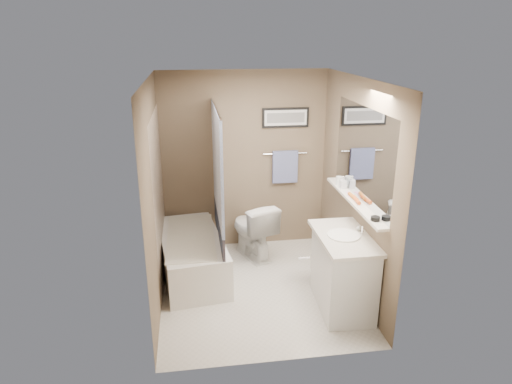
{
  "coord_description": "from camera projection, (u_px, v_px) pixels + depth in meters",
  "views": [
    {
      "loc": [
        -0.7,
        -4.6,
        2.84
      ],
      "look_at": [
        0.0,
        0.15,
        1.15
      ],
      "focal_mm": 32.0,
      "sensor_mm": 36.0,
      "label": 1
    }
  ],
  "objects": [
    {
      "name": "art_mat",
      "position": [
        286.0,
        118.0,
        5.95
      ],
      "size": [
        0.56,
        0.0,
        0.2
      ],
      "primitive_type": "cube",
      "color": "white",
      "rests_on": "art_frame"
    },
    {
      "name": "hair_brush_back",
      "position": [
        353.0,
        197.0,
        4.98
      ],
      "size": [
        0.05,
        0.22,
        0.04
      ],
      "primitive_type": "cylinder",
      "rotation": [
        1.57,
        0.0,
        0.06
      ],
      "color": "#C6641C",
      "rests_on": "shelf"
    },
    {
      "name": "hair_brush_front",
      "position": [
        356.0,
        200.0,
        4.89
      ],
      "size": [
        0.05,
        0.22,
        0.04
      ],
      "primitive_type": "cylinder",
      "rotation": [
        1.57,
        0.0,
        -0.06
      ],
      "color": "#E1591F",
      "rests_on": "shelf"
    },
    {
      "name": "wall_back",
      "position": [
        244.0,
        162.0,
        6.08
      ],
      "size": [
        2.2,
        0.04,
        2.4
      ],
      "primitive_type": "cube",
      "color": "brown",
      "rests_on": "ground"
    },
    {
      "name": "wall_left",
      "position": [
        156.0,
        197.0,
        4.78
      ],
      "size": [
        0.04,
        2.5,
        2.4
      ],
      "primitive_type": "cube",
      "color": "brown",
      "rests_on": "ground"
    },
    {
      "name": "faucet_knob",
      "position": [
        359.0,
        228.0,
        4.84
      ],
      "size": [
        0.05,
        0.05,
        0.05
      ],
      "primitive_type": "sphere",
      "color": "silver",
      "rests_on": "countertop"
    },
    {
      "name": "art_frame",
      "position": [
        286.0,
        118.0,
        5.97
      ],
      "size": [
        0.62,
        0.02,
        0.26
      ],
      "primitive_type": "cube",
      "color": "black",
      "rests_on": "wall_back"
    },
    {
      "name": "ground",
      "position": [
        258.0,
        289.0,
        5.33
      ],
      "size": [
        2.5,
        2.5,
        0.0
      ],
      "primitive_type": "plane",
      "color": "silver",
      "rests_on": "ground"
    },
    {
      "name": "mirror",
      "position": [
        362.0,
        154.0,
        4.8
      ],
      "size": [
        0.02,
        1.6,
        1.0
      ],
      "primitive_type": "cube",
      "color": "silver",
      "rests_on": "wall_right"
    },
    {
      "name": "door_handle",
      "position": [
        304.0,
        258.0,
        3.92
      ],
      "size": [
        0.1,
        0.02,
        0.02
      ],
      "primitive_type": "cylinder",
      "rotation": [
        0.0,
        1.57,
        0.0
      ],
      "color": "silver",
      "rests_on": "door"
    },
    {
      "name": "curtain_rod",
      "position": [
        216.0,
        107.0,
        5.06
      ],
      "size": [
        0.02,
        1.55,
        0.02
      ],
      "primitive_type": "cylinder",
      "rotation": [
        1.57,
        0.0,
        0.0
      ],
      "color": "silver",
      "rests_on": "wall_left"
    },
    {
      "name": "wall_right",
      "position": [
        354.0,
        188.0,
        5.08
      ],
      "size": [
        0.04,
        2.5,
        2.4
      ],
      "primitive_type": "cube",
      "color": "brown",
      "rests_on": "ground"
    },
    {
      "name": "glass_jar",
      "position": [
        339.0,
        181.0,
        5.43
      ],
      "size": [
        0.08,
        0.08,
        0.1
      ],
      "primitive_type": "cylinder",
      "color": "white",
      "rests_on": "shelf"
    },
    {
      "name": "door",
      "position": [
        343.0,
        258.0,
        3.91
      ],
      "size": [
        0.8,
        0.02,
        2.0
      ],
      "primitive_type": "cube",
      "color": "silver",
      "rests_on": "wall_front"
    },
    {
      "name": "curtain_lower",
      "position": [
        219.0,
        228.0,
        5.55
      ],
      "size": [
        0.03,
        1.45,
        0.36
      ],
      "primitive_type": "cube",
      "color": "#252E46",
      "rests_on": "curtain_rod"
    },
    {
      "name": "pink_comb",
      "position": [
        349.0,
        194.0,
        5.11
      ],
      "size": [
        0.05,
        0.16,
        0.01
      ],
      "primitive_type": "cube",
      "rotation": [
        0.0,
        0.0,
        -0.12
      ],
      "color": "#F998C4",
      "rests_on": "shelf"
    },
    {
      "name": "towel",
      "position": [
        285.0,
        167.0,
        6.15
      ],
      "size": [
        0.34,
        0.05,
        0.44
      ],
      "primitive_type": "cube",
      "color": "#8C98CB",
      "rests_on": "towel_bar"
    },
    {
      "name": "tub_rim",
      "position": [
        191.0,
        237.0,
        5.5
      ],
      "size": [
        0.56,
        1.36,
        0.02
      ],
      "primitive_type": "cube",
      "color": "beige",
      "rests_on": "bathtub"
    },
    {
      "name": "soap_bottle",
      "position": [
        343.0,
        182.0,
        5.29
      ],
      "size": [
        0.07,
        0.08,
        0.15
      ],
      "primitive_type": "imported",
      "rotation": [
        0.0,
        0.0,
        0.12
      ],
      "color": "#999999",
      "rests_on": "shelf"
    },
    {
      "name": "wall_front",
      "position": [
        280.0,
        241.0,
        3.78
      ],
      "size": [
        2.2,
        0.04,
        2.4
      ],
      "primitive_type": "cube",
      "color": "brown",
      "rests_on": "ground"
    },
    {
      "name": "countertop",
      "position": [
        345.0,
        238.0,
        4.74
      ],
      "size": [
        0.54,
        0.96,
        0.04
      ],
      "primitive_type": "cube",
      "color": "beige",
      "rests_on": "vanity"
    },
    {
      "name": "faucet_spout",
      "position": [
        363.0,
        230.0,
        4.74
      ],
      "size": [
        0.02,
        0.02,
        0.1
      ],
      "primitive_type": "cylinder",
      "color": "white",
      "rests_on": "countertop"
    },
    {
      "name": "sink_basin",
      "position": [
        344.0,
        235.0,
        4.72
      ],
      "size": [
        0.34,
        0.34,
        0.01
      ],
      "primitive_type": "cylinder",
      "color": "white",
      "rests_on": "countertop"
    },
    {
      "name": "art_image",
      "position": [
        286.0,
        118.0,
        5.95
      ],
      "size": [
        0.5,
        0.0,
        0.13
      ],
      "primitive_type": "cube",
      "color": "#595959",
      "rests_on": "art_mat"
    },
    {
      "name": "towel_bar",
      "position": [
        285.0,
        153.0,
        6.11
      ],
      "size": [
        0.6,
        0.02,
        0.02
      ],
      "primitive_type": "cylinder",
      "rotation": [
        0.0,
        1.57,
        0.0
      ],
      "color": "silver",
      "rests_on": "wall_back"
    },
    {
      "name": "vanity",
      "position": [
        343.0,
        273.0,
        4.88
      ],
      "size": [
        0.54,
        0.92,
        0.8
      ],
      "primitive_type": "cube",
      "rotation": [
        0.0,
        0.0,
        -0.05
      ],
      "color": "silver",
      "rests_on": "ground"
    },
    {
      "name": "ceiling",
      "position": [
        258.0,
        81.0,
        4.54
      ],
      "size": [
        2.2,
        2.5,
        0.04
      ],
      "primitive_type": "cube",
      "color": "white",
      "rests_on": "wall_back"
    },
    {
      "name": "candle_bowl_near",
      "position": [
        375.0,
        219.0,
        4.4
      ],
      "size": [
        0.09,
        0.09,
        0.04
      ],
      "primitive_type": "cylinder",
      "color": "black",
      "rests_on": "shelf"
    },
    {
      "name": "bathtub",
      "position": [
        192.0,
        256.0,
        5.58
      ],
      "size": [
        0.89,
        1.58,
        0.5
      ],
      "primitive_type": "cube",
      "rotation": [
        0.0,
        0.0,
        0.13
      ],
      "color": "white",
      "rests_on": "ground"
    },
    {
      "name": "tile_surround",
      "position": [
        159.0,
        199.0,
        5.32
      ],
      "size": [
        0.02,
        1.55,
        2.0
      ],
      "primitive_type": "cube",
      "color": "tan",
      "rests_on": "wall_left"
    },
    {
      "name": "curtain_upper",
      "position": [
        217.0,
        163.0,
        5.28
      ],
      "size": [
        0.03,
        1.45,
        1.28
      ],
      "primitive_type": "cube",
      "color": "white",
      "rests_on": "curtain_rod"
    },
    {
      "name": "shelf",
      "position": [
        354.0,
        201.0,
        4.97
      ],
      "size": [
        0.12,
        1.6,
        0.03
      ],
      "primitive_type": "cube",
      "color": "silver",
      "rests_on": "wall_right"
    },
    {
      "name": "toilet",
      "position": [
        253.0,
        229.0,
        6.0
      ],
      "size": [
        0.66,
        0.86,
        0.77
      ],
      "primitive_type": "imported",
      "rotation": [
        0.0,
        0.0,
        3.49
      ],
      "color": "white",
      "rests_on": "ground"
    }
  ]
}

